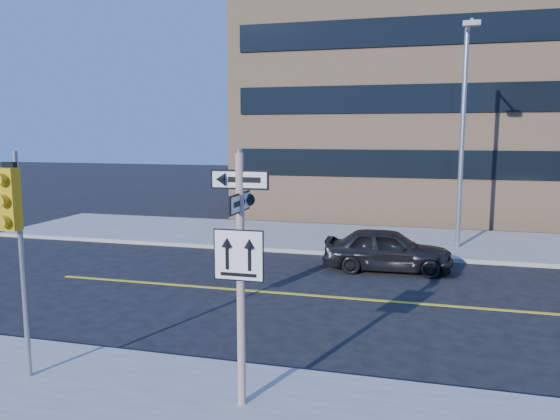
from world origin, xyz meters
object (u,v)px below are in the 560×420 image
(streetlight_a, at_px, (463,124))
(traffic_signal, at_px, (12,218))
(sign_pole, at_px, (240,265))
(parked_car_a, at_px, (387,250))

(streetlight_a, bearing_deg, traffic_signal, -120.80)
(sign_pole, height_order, streetlight_a, streetlight_a)
(traffic_signal, bearing_deg, streetlight_a, 59.20)
(streetlight_a, bearing_deg, parked_car_a, -124.53)
(sign_pole, xyz_separation_m, parked_car_a, (1.63, 9.83, -1.74))
(traffic_signal, xyz_separation_m, streetlight_a, (8.00, 13.42, 1.73))
(streetlight_a, bearing_deg, sign_pole, -106.77)
(traffic_signal, distance_m, parked_car_a, 11.69)
(parked_car_a, relative_size, streetlight_a, 0.51)
(parked_car_a, bearing_deg, sign_pole, 168.34)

